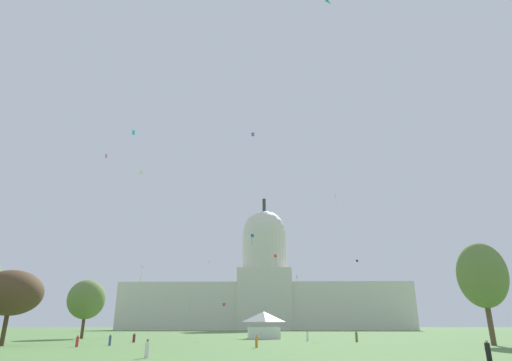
{
  "coord_description": "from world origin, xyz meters",
  "views": [
    {
      "loc": [
        5.95,
        -31.72,
        2.91
      ],
      "look_at": [
        2.94,
        62.07,
        35.31
      ],
      "focal_mm": 29.21,
      "sensor_mm": 36.0,
      "label": 1
    }
  ],
  "objects_px": {
    "tree_west_far": "(11,293)",
    "kite_cyan_high": "(133,133)",
    "person_white_near_tent": "(147,349)",
    "person_maroon_back_center": "(134,338)",
    "person_red_mid_left": "(77,342)",
    "person_orange_front_center": "(256,342)",
    "kite_orange_mid": "(297,278)",
    "person_denim_back_right": "(110,340)",
    "kite_lime_mid": "(208,263)",
    "event_tent": "(264,325)",
    "kite_magenta_low": "(224,304)",
    "kite_gold_low": "(140,269)",
    "kite_red_mid": "(275,256)",
    "tree_east_far": "(482,275)",
    "tree_west_mid": "(86,299)",
    "kite_pink_high": "(106,156)",
    "kite_violet_high": "(253,134)",
    "kite_turquoise_high": "(325,2)",
    "kite_blue_mid": "(252,236)",
    "capitol_building": "(265,292)",
    "kite_yellow_high": "(335,196)",
    "kite_black_mid": "(357,261)",
    "person_olive_mid_center": "(357,337)",
    "kite_white_mid": "(143,176)",
    "person_white_edge_east": "(307,337)",
    "person_black_mid_right": "(488,351)",
    "kite_green_low": "(189,303)"
  },
  "relations": [
    {
      "from": "tree_west_mid",
      "to": "kite_green_low",
      "type": "bearing_deg",
      "value": 83.62
    },
    {
      "from": "tree_west_far",
      "to": "kite_cyan_high",
      "type": "bearing_deg",
      "value": 94.33
    },
    {
      "from": "person_white_near_tent",
      "to": "kite_red_mid",
      "type": "bearing_deg",
      "value": -25.84
    },
    {
      "from": "kite_white_mid",
      "to": "kite_violet_high",
      "type": "height_order",
      "value": "kite_violet_high"
    },
    {
      "from": "person_orange_front_center",
      "to": "kite_gold_low",
      "type": "xyz_separation_m",
      "value": [
        -27.63,
        37.42,
        13.95
      ]
    },
    {
      "from": "person_maroon_back_center",
      "to": "capitol_building",
      "type": "bearing_deg",
      "value": 97.29
    },
    {
      "from": "kite_white_mid",
      "to": "person_maroon_back_center",
      "type": "bearing_deg",
      "value": -154.96
    },
    {
      "from": "person_denim_back_right",
      "to": "kite_lime_mid",
      "type": "xyz_separation_m",
      "value": [
        -5.46,
        128.64,
        28.71
      ]
    },
    {
      "from": "kite_blue_mid",
      "to": "person_white_near_tent",
      "type": "bearing_deg",
      "value": 116.03
    },
    {
      "from": "person_black_mid_right",
      "to": "kite_gold_low",
      "type": "xyz_separation_m",
      "value": [
        -47.44,
        57.25,
        13.91
      ]
    },
    {
      "from": "person_white_near_tent",
      "to": "kite_pink_high",
      "type": "bearing_deg",
      "value": 14.19
    },
    {
      "from": "person_white_near_tent",
      "to": "person_maroon_back_center",
      "type": "relative_size",
      "value": 1.09
    },
    {
      "from": "kite_black_mid",
      "to": "kite_yellow_high",
      "type": "height_order",
      "value": "kite_yellow_high"
    },
    {
      "from": "kite_black_mid",
      "to": "kite_violet_high",
      "type": "height_order",
      "value": "kite_violet_high"
    },
    {
      "from": "tree_west_mid",
      "to": "person_orange_front_center",
      "type": "bearing_deg",
      "value": -41.99
    },
    {
      "from": "person_olive_mid_center",
      "to": "kite_orange_mid",
      "type": "bearing_deg",
      "value": -26.24
    },
    {
      "from": "person_olive_mid_center",
      "to": "kite_pink_high",
      "type": "xyz_separation_m",
      "value": [
        -50.25,
        5.91,
        36.75
      ]
    },
    {
      "from": "person_olive_mid_center",
      "to": "tree_east_far",
      "type": "bearing_deg",
      "value": -153.99
    },
    {
      "from": "capitol_building",
      "to": "kite_magenta_low",
      "type": "relative_size",
      "value": 54.53
    },
    {
      "from": "kite_pink_high",
      "to": "kite_violet_high",
      "type": "distance_m",
      "value": 37.48
    },
    {
      "from": "event_tent",
      "to": "kite_violet_high",
      "type": "xyz_separation_m",
      "value": [
        -2.66,
        6.99,
        47.22
      ]
    },
    {
      "from": "kite_cyan_high",
      "to": "kite_orange_mid",
      "type": "distance_m",
      "value": 95.93
    },
    {
      "from": "tree_west_far",
      "to": "person_white_near_tent",
      "type": "distance_m",
      "value": 33.62
    },
    {
      "from": "person_olive_mid_center",
      "to": "person_red_mid_left",
      "type": "height_order",
      "value": "person_olive_mid_center"
    },
    {
      "from": "person_denim_back_right",
      "to": "tree_east_far",
      "type": "bearing_deg",
      "value": 87.66
    },
    {
      "from": "event_tent",
      "to": "person_red_mid_left",
      "type": "bearing_deg",
      "value": -133.53
    },
    {
      "from": "kite_yellow_high",
      "to": "kite_magenta_low",
      "type": "bearing_deg",
      "value": 83.43
    },
    {
      "from": "kite_lime_mid",
      "to": "kite_blue_mid",
      "type": "relative_size",
      "value": 0.56
    },
    {
      "from": "kite_cyan_high",
      "to": "kite_blue_mid",
      "type": "xyz_separation_m",
      "value": [
        36.95,
        -9.0,
        -34.12
      ]
    },
    {
      "from": "kite_turquoise_high",
      "to": "kite_orange_mid",
      "type": "height_order",
      "value": "kite_turquoise_high"
    },
    {
      "from": "tree_east_far",
      "to": "kite_black_mid",
      "type": "relative_size",
      "value": 16.45
    },
    {
      "from": "capitol_building",
      "to": "kite_yellow_high",
      "type": "height_order",
      "value": "capitol_building"
    },
    {
      "from": "event_tent",
      "to": "person_orange_front_center",
      "type": "distance_m",
      "value": 34.65
    },
    {
      "from": "kite_lime_mid",
      "to": "kite_magenta_low",
      "type": "distance_m",
      "value": 19.93
    },
    {
      "from": "person_red_mid_left",
      "to": "kite_gold_low",
      "type": "distance_m",
      "value": 39.1
    },
    {
      "from": "kite_lime_mid",
      "to": "kite_white_mid",
      "type": "bearing_deg",
      "value": -56.84
    },
    {
      "from": "kite_red_mid",
      "to": "kite_green_low",
      "type": "distance_m",
      "value": 64.95
    },
    {
      "from": "person_white_near_tent",
      "to": "kite_orange_mid",
      "type": "height_order",
      "value": "kite_orange_mid"
    },
    {
      "from": "person_denim_back_right",
      "to": "person_orange_front_center",
      "type": "distance_m",
      "value": 21.34
    },
    {
      "from": "tree_east_far",
      "to": "kite_cyan_high",
      "type": "xyz_separation_m",
      "value": [
        -73.09,
        49.79,
        48.57
      ]
    },
    {
      "from": "tree_east_far",
      "to": "kite_green_low",
      "type": "distance_m",
      "value": 118.68
    },
    {
      "from": "kite_turquoise_high",
      "to": "kite_blue_mid",
      "type": "xyz_separation_m",
      "value": [
        -14.53,
        46.66,
        -31.63
      ]
    },
    {
      "from": "tree_east_far",
      "to": "tree_west_mid",
      "type": "bearing_deg",
      "value": 159.36
    },
    {
      "from": "kite_magenta_low",
      "to": "person_red_mid_left",
      "type": "bearing_deg",
      "value": -34.99
    },
    {
      "from": "kite_pink_high",
      "to": "kite_magenta_low",
      "type": "xyz_separation_m",
      "value": [
        14.86,
        110.41,
        -26.4
      ]
    },
    {
      "from": "kite_violet_high",
      "to": "person_white_edge_east",
      "type": "bearing_deg",
      "value": 116.95
    },
    {
      "from": "person_red_mid_left",
      "to": "person_orange_front_center",
      "type": "relative_size",
      "value": 0.94
    },
    {
      "from": "kite_cyan_high",
      "to": "kite_turquoise_high",
      "type": "bearing_deg",
      "value": -19.08
    },
    {
      "from": "person_denim_back_right",
      "to": "kite_orange_mid",
      "type": "relative_size",
      "value": 0.36
    },
    {
      "from": "kite_cyan_high",
      "to": "kite_red_mid",
      "type": "distance_m",
      "value": 57.87
    }
  ]
}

